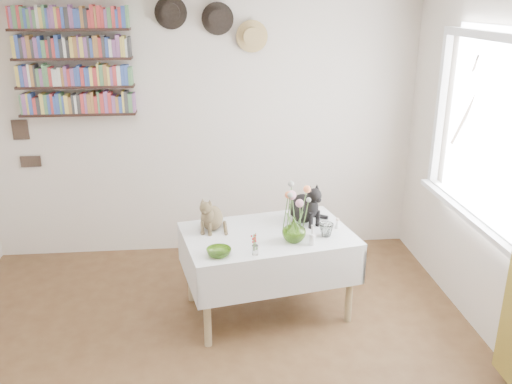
{
  "coord_description": "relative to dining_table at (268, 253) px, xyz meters",
  "views": [
    {
      "loc": [
        0.01,
        -2.74,
        2.37
      ],
      "look_at": [
        0.36,
        0.92,
        1.05
      ],
      "focal_mm": 38.0,
      "sensor_mm": 36.0,
      "label": 1
    }
  ],
  "objects": [
    {
      "name": "berry_jar",
      "position": [
        -0.13,
        -0.36,
        0.25
      ],
      "size": [
        0.04,
        0.04,
        0.18
      ],
      "color": "white",
      "rests_on": "dining_table"
    },
    {
      "name": "candlestick",
      "position": [
        0.3,
        -0.24,
        0.22
      ],
      "size": [
        0.04,
        0.04,
        0.16
      ],
      "color": "white",
      "rests_on": "dining_table"
    },
    {
      "name": "room",
      "position": [
        -0.46,
        -1.02,
        0.74
      ],
      "size": [
        4.08,
        4.58,
        2.58
      ],
      "color": "brown",
      "rests_on": "ground"
    },
    {
      "name": "tabby_cat",
      "position": [
        -0.42,
        0.12,
        0.31
      ],
      "size": [
        0.27,
        0.3,
        0.29
      ],
      "primitive_type": null,
      "rotation": [
        0.0,
        0.0,
        -0.43
      ],
      "color": "olive",
      "rests_on": "dining_table"
    },
    {
      "name": "porcelain_figurine",
      "position": [
        0.55,
        0.04,
        0.2
      ],
      "size": [
        0.05,
        0.05,
        0.09
      ],
      "color": "white",
      "rests_on": "dining_table"
    },
    {
      "name": "black_cat",
      "position": [
        0.3,
        0.2,
        0.34
      ],
      "size": [
        0.35,
        0.37,
        0.35
      ],
      "primitive_type": null,
      "rotation": [
        0.0,
        0.0,
        0.57
      ],
      "color": "black",
      "rests_on": "dining_table"
    },
    {
      "name": "green_bowl",
      "position": [
        -0.38,
        -0.35,
        0.19
      ],
      "size": [
        0.24,
        0.24,
        0.05
      ],
      "primitive_type": "imported",
      "rotation": [
        0.0,
        0.0,
        0.6
      ],
      "color": "#7CAE36",
      "rests_on": "dining_table"
    },
    {
      "name": "flower_vase",
      "position": [
        0.17,
        -0.16,
        0.26
      ],
      "size": [
        0.19,
        0.19,
        0.18
      ],
      "primitive_type": "imported",
      "rotation": [
        0.0,
        0.0,
        0.08
      ],
      "color": "#7CAE36",
      "rests_on": "dining_table"
    },
    {
      "name": "bookshelf_unit",
      "position": [
        -1.56,
        1.14,
        1.33
      ],
      "size": [
        1.0,
        0.16,
        0.91
      ],
      "color": "black",
      "rests_on": "room"
    },
    {
      "name": "wall_art_plaques",
      "position": [
        -2.09,
        1.21,
        0.61
      ],
      "size": [
        0.21,
        0.02,
        0.44
      ],
      "color": "#38281E",
      "rests_on": "room"
    },
    {
      "name": "window",
      "position": [
        1.5,
        -0.22,
        0.89
      ],
      "size": [
        0.12,
        1.52,
        1.32
      ],
      "color": "white",
      "rests_on": "room"
    },
    {
      "name": "flower_bouquet",
      "position": [
        0.18,
        -0.15,
        0.51
      ],
      "size": [
        0.17,
        0.13,
        0.39
      ],
      "color": "#4C7233",
      "rests_on": "flower_vase"
    },
    {
      "name": "dining_table",
      "position": [
        0.0,
        0.0,
        0.0
      ],
      "size": [
        1.4,
        1.04,
        0.68
      ],
      "color": "white",
      "rests_on": "room"
    },
    {
      "name": "drinking_glass",
      "position": [
        0.43,
        -0.1,
        0.22
      ],
      "size": [
        0.14,
        0.14,
        0.1
      ],
      "primitive_type": "imported",
      "rotation": [
        0.0,
        0.0,
        0.4
      ],
      "color": "white",
      "rests_on": "dining_table"
    },
    {
      "name": "wall_hats",
      "position": [
        -0.34,
        1.16,
        1.66
      ],
      "size": [
        0.98,
        0.09,
        0.48
      ],
      "color": "black",
      "rests_on": "room"
    }
  ]
}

